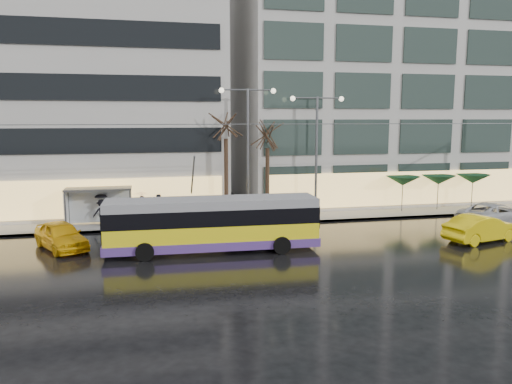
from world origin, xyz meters
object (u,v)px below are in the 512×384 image
object	(u,v)px
trolleybus	(213,226)
taxi_a	(61,235)
street_lamp_near	(248,135)
bus_shelter	(93,198)

from	to	relation	value
trolleybus	taxi_a	world-z (taller)	trolleybus
trolleybus	taxi_a	size ratio (longest dim) A/B	2.53
trolleybus	street_lamp_near	xyz separation A→B (m)	(3.54, 7.72, 4.57)
trolleybus	bus_shelter	size ratio (longest dim) A/B	2.72
bus_shelter	street_lamp_near	bearing A→B (deg)	0.63
bus_shelter	taxi_a	xyz separation A→B (m)	(-1.23, -5.32, -1.19)
bus_shelter	taxi_a	bearing A→B (deg)	-103.05
street_lamp_near	trolleybus	bearing A→B (deg)	-114.63
bus_shelter	trolleybus	bearing A→B (deg)	-48.01
bus_shelter	street_lamp_near	distance (m)	11.14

